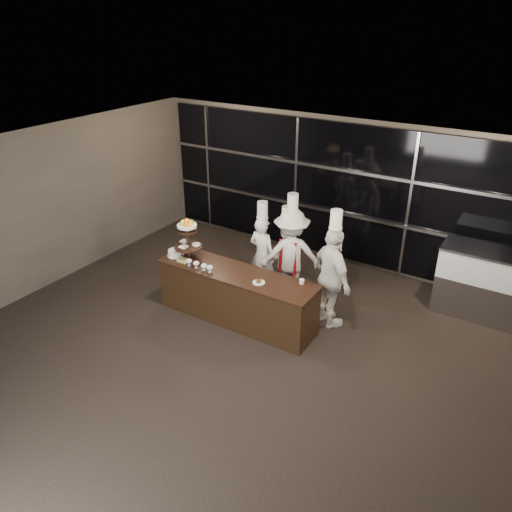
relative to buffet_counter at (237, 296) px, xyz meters
The scene contains 14 objects.
room 2.30m from the buffet_counter, 69.88° to the right, with size 10.00×10.00×10.00m.
window_wall 3.26m from the buffet_counter, 76.77° to the left, with size 8.60×0.10×2.80m.
buffet_counter is the anchor object (origin of this frame).
display_stand 1.33m from the buffet_counter, behind, with size 0.48×0.48×0.74m.
compotes 0.83m from the buffet_counter, 159.47° to the right, with size 0.55×0.11×0.12m.
layer_cake 1.36m from the buffet_counter, behind, with size 0.30×0.30×0.11m.
pastry_squares 1.11m from the buffet_counter, behind, with size 0.20×0.13×0.05m.
small_plate 0.69m from the buffet_counter, 11.27° to the right, with size 0.20×0.20×0.05m.
chef_cup 1.22m from the buffet_counter, 12.89° to the left, with size 0.08×0.08×0.07m, color white.
display_case 4.24m from the buffet_counter, 34.07° to the left, with size 1.54×0.67×1.24m.
chef_a 1.14m from the buffet_counter, 98.09° to the left, with size 0.58×0.41×1.79m.
chef_b 1.32m from the buffet_counter, 79.25° to the left, with size 0.83×0.74×1.72m.
chef_c 1.30m from the buffet_counter, 71.09° to the left, with size 1.28×1.14×2.02m.
chef_d 1.63m from the buffet_counter, 27.39° to the left, with size 1.10×0.96×2.07m.
Camera 1 is at (3.44, -4.05, 4.86)m, focal length 35.00 mm.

